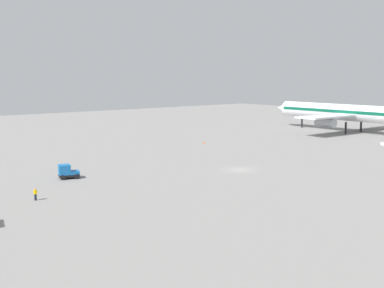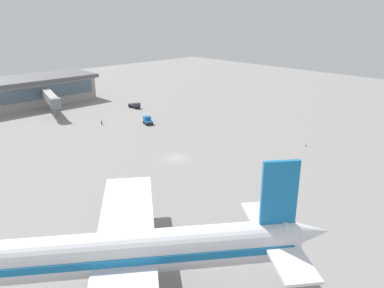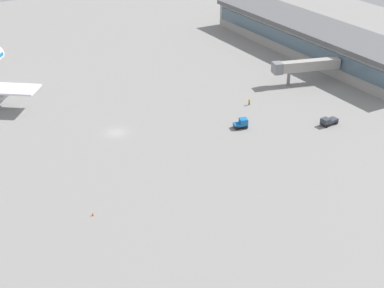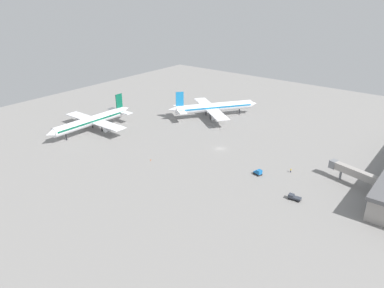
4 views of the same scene
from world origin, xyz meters
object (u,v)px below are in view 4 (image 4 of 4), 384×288
object	(u,v)px
airplane_at_gate	(213,107)
ground_crew_worker	(291,170)
safety_cone_near_gate	(151,160)
airplane_taxiing	(92,121)
baggage_tug	(258,172)
pushback_tractor	(294,197)

from	to	relation	value
airplane_at_gate	ground_crew_worker	distance (m)	74.56
safety_cone_near_gate	airplane_taxiing	bearing A→B (deg)	81.77
airplane_at_gate	baggage_tug	xyz separation A→B (m)	(-47.35, -55.23, -4.79)
pushback_tractor	ground_crew_worker	size ratio (longest dim) A/B	2.72
baggage_tug	ground_crew_worker	distance (m)	13.78
baggage_tug	ground_crew_worker	size ratio (longest dim) A/B	2.17
baggage_tug	safety_cone_near_gate	world-z (taller)	baggage_tug
pushback_tractor	safety_cone_near_gate	distance (m)	62.69
airplane_taxiing	safety_cone_near_gate	size ratio (longest dim) A/B	86.27
pushback_tractor	safety_cone_near_gate	xyz separation A→B (m)	(-7.86, 62.19, -0.67)
baggage_tug	airplane_at_gate	bearing A→B (deg)	156.56
airplane_taxiing	ground_crew_worker	bearing A→B (deg)	101.62
baggage_tug	airplane_taxiing	bearing A→B (deg)	-156.76
pushback_tractor	ground_crew_worker	world-z (taller)	pushback_tractor
pushback_tractor	safety_cone_near_gate	world-z (taller)	pushback_tractor
airplane_at_gate	ground_crew_worker	size ratio (longest dim) A/B	27.52
airplane_taxiing	baggage_tug	world-z (taller)	airplane_taxiing
ground_crew_worker	airplane_taxiing	bearing A→B (deg)	159.12
ground_crew_worker	safety_cone_near_gate	bearing A→B (deg)	175.11
airplane_at_gate	safety_cone_near_gate	xyz separation A→B (m)	(-64.08, -11.98, -5.64)
airplane_at_gate	ground_crew_worker	world-z (taller)	airplane_at_gate
baggage_tug	safety_cone_near_gate	size ratio (longest dim) A/B	6.03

